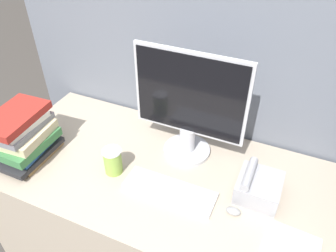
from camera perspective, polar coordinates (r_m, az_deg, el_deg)
The scene contains 8 objects.
cubicle_panel_rear at distance 1.79m, azimuth 3.94°, elevation 2.85°, with size 1.98×0.04×1.65m.
desk at distance 1.82m, azimuth -1.69°, elevation -16.07°, with size 1.58×0.78×0.75m.
monitor at distance 1.47m, azimuth 3.65°, elevation 2.97°, with size 0.52×0.23×0.53m.
keyboard at distance 1.43m, azimuth 0.23°, elevation -11.20°, with size 0.40×0.13×0.02m.
mouse at distance 1.39m, azimuth 11.29°, elevation -14.32°, with size 0.06×0.04×0.03m.
coffee_cup at distance 1.50m, azimuth -9.58°, elevation -6.02°, with size 0.09×0.09×0.13m.
book_stack at distance 1.67m, azimuth -24.05°, elevation -1.62°, with size 0.24×0.31×0.25m.
desk_telephone at distance 1.44m, azimuth 15.42°, elevation -10.13°, with size 0.18×0.19×0.13m.
Camera 1 is at (0.48, -0.56, 1.85)m, focal length 35.00 mm.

